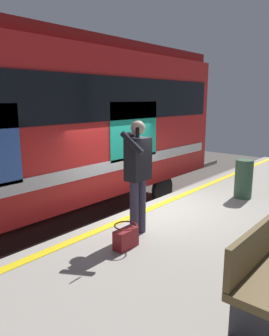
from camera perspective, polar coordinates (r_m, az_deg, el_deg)
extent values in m
plane|color=#4C4742|center=(7.07, 1.27, -13.70)|extent=(24.74, 24.74, 0.00)
cube|color=#9E998E|center=(5.82, 20.44, -15.23)|extent=(14.45, 4.74, 0.95)
cube|color=yellow|center=(6.53, 3.37, -6.87)|extent=(14.16, 0.16, 0.01)
cube|color=slate|center=(8.00, -7.40, -10.00)|extent=(18.79, 0.08, 0.16)
cube|color=slate|center=(9.05, -13.61, -7.58)|extent=(18.79, 0.08, 0.16)
cube|color=red|center=(7.33, -18.47, 7.14)|extent=(10.46, 2.91, 3.14)
cube|color=maroon|center=(7.39, -19.40, 20.28)|extent=(10.25, 2.68, 0.24)
cube|color=black|center=(6.10, -11.41, 11.82)|extent=(9.94, 0.03, 0.90)
cube|color=silver|center=(6.26, -10.87, -1.21)|extent=(9.94, 0.03, 0.24)
cube|color=#19A58C|center=(7.41, 0.04, 6.59)|extent=(1.59, 0.02, 1.28)
cylinder|color=black|center=(9.16, 4.90, -3.75)|extent=(0.84, 0.12, 0.84)
cylinder|color=black|center=(10.63, -5.39, -1.53)|extent=(0.84, 0.12, 0.84)
cylinder|color=#383347|center=(5.24, 1.23, -6.60)|extent=(0.14, 0.14, 0.89)
cylinder|color=#383347|center=(5.11, -0.05, -7.09)|extent=(0.14, 0.14, 0.89)
cube|color=black|center=(4.98, 0.61, 1.57)|extent=(0.40, 0.24, 0.65)
sphere|color=black|center=(5.04, -0.79, 5.21)|extent=(0.20, 0.20, 0.20)
sphere|color=beige|center=(4.92, 0.63, 7.04)|extent=(0.22, 0.22, 0.22)
cylinder|color=black|center=(5.18, 2.38, 1.25)|extent=(0.09, 0.09, 0.59)
cylinder|color=black|center=(4.71, -0.42, 4.37)|extent=(0.09, 0.42, 0.33)
cube|color=black|center=(4.63, 0.53, 6.22)|extent=(0.07, 0.02, 0.15)
cube|color=maroon|center=(4.81, -1.52, -12.26)|extent=(0.38, 0.18, 0.28)
torus|color=maroon|center=(4.73, -1.54, -10.05)|extent=(0.34, 0.34, 0.02)
cube|color=brown|center=(3.67, 21.40, -11.61)|extent=(1.67, 0.06, 0.40)
cube|color=#333338|center=(3.30, 19.94, -23.91)|extent=(0.06, 0.40, 0.45)
cylinder|color=#2D4C38|center=(7.43, 18.57, -1.82)|extent=(0.38, 0.38, 0.84)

